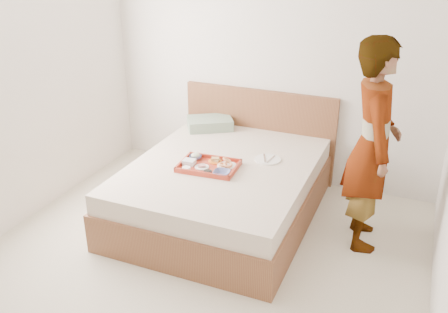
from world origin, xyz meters
TOP-DOWN VIEW (x-y plane):
  - ground at (0.00, 0.00)m, footprint 3.50×4.00m
  - wall_back at (0.00, 2.00)m, footprint 3.50×0.01m
  - bed at (-0.10, 1.00)m, footprint 1.65×2.00m
  - headboard at (-0.10, 1.97)m, footprint 1.65×0.06m
  - pillow at (-0.57, 1.76)m, footprint 0.56×0.51m
  - tray at (-0.18, 0.86)m, footprint 0.53×0.41m
  - prawn_plate at (-0.03, 0.93)m, footprint 0.19×0.19m
  - navy_bowl_big at (-0.01, 0.76)m, footprint 0.15×0.15m
  - sauce_dish at (-0.13, 0.73)m, footprint 0.08×0.08m
  - meat_plate at (-0.23, 0.82)m, footprint 0.13×0.13m
  - bread_plate at (-0.17, 0.98)m, footprint 0.13×0.13m
  - salad_bowl at (-0.36, 0.97)m, footprint 0.12×0.12m
  - plastic_tub at (-0.36, 0.84)m, footprint 0.11×0.10m
  - cheese_round at (-0.33, 0.73)m, footprint 0.08×0.08m
  - dinner_plate at (0.25, 1.23)m, footprint 0.26×0.26m
  - person at (1.16, 1.09)m, footprint 0.56×0.72m

SIDE VIEW (x-z plane):
  - ground at x=0.00m, z-range -0.01..0.01m
  - bed at x=-0.10m, z-range 0.00..0.53m
  - headboard at x=-0.10m, z-range 0.00..0.95m
  - dinner_plate at x=0.25m, z-range 0.53..0.54m
  - meat_plate at x=-0.23m, z-range 0.54..0.55m
  - bread_plate at x=-0.17m, z-range 0.54..0.55m
  - prawn_plate at x=-0.03m, z-range 0.54..0.55m
  - tray at x=-0.18m, z-range 0.53..0.58m
  - cheese_round at x=-0.33m, z-range 0.54..0.57m
  - sauce_dish at x=-0.13m, z-range 0.54..0.57m
  - salad_bowl at x=-0.36m, z-range 0.54..0.58m
  - navy_bowl_big at x=-0.01m, z-range 0.54..0.58m
  - plastic_tub at x=-0.36m, z-range 0.54..0.59m
  - pillow at x=-0.57m, z-range 0.53..0.64m
  - person at x=1.16m, z-range 0.00..1.75m
  - wall_back at x=0.00m, z-range 0.00..2.60m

